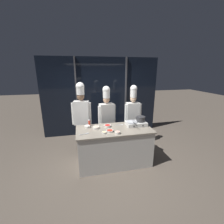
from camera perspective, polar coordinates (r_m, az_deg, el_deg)
ground_plane at (r=4.06m, az=0.80°, el=-18.53°), size 24.00×24.00×0.00m
window_wall_back at (r=5.33m, az=-3.90°, el=5.70°), size 4.08×0.09×2.70m
demo_counter at (r=3.82m, az=0.82°, el=-12.80°), size 1.80×0.84×0.92m
portable_stove at (r=3.86m, az=9.14°, el=-4.33°), size 0.50×0.34×0.11m
frying_pan at (r=3.79m, az=7.58°, el=-3.44°), size 0.28×0.49×0.04m
stock_pot at (r=3.86m, az=10.82°, el=-2.51°), size 0.24×0.22×0.12m
squeeze_bottle_chili at (r=3.82m, az=-8.63°, el=-3.96°), size 0.05×0.05×0.18m
prep_bowl_chili_flakes at (r=3.45m, az=-0.83°, el=-7.16°), size 0.17×0.17×0.04m
prep_bowl_rice at (r=3.73m, az=-9.37°, el=-5.41°), size 0.14×0.14×0.05m
prep_bowl_chicken at (r=3.65m, az=-6.12°, el=-5.84°), size 0.17×0.17×0.05m
prep_bowl_bell_pepper at (r=3.74m, az=-1.74°, el=-5.22°), size 0.17×0.17×0.04m
prep_bowl_shrimp at (r=3.35m, az=2.13°, el=-7.76°), size 0.12×0.12×0.05m
prep_bowl_ginger at (r=3.38m, az=-3.02°, el=-7.76°), size 0.11×0.11×0.03m
serving_spoon_slotted at (r=3.39m, az=-9.91°, el=-8.10°), size 0.24×0.10×0.02m
serving_spoon_solid at (r=3.85m, az=3.37°, el=-4.90°), size 0.21×0.05×0.02m
chef_head at (r=4.18m, az=-11.53°, el=0.06°), size 0.52×0.28×1.98m
chef_sous at (r=4.26m, az=-2.09°, el=-0.55°), size 0.51×0.28×1.87m
chef_line at (r=4.51m, az=7.92°, el=0.14°), size 0.52×0.21×1.87m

